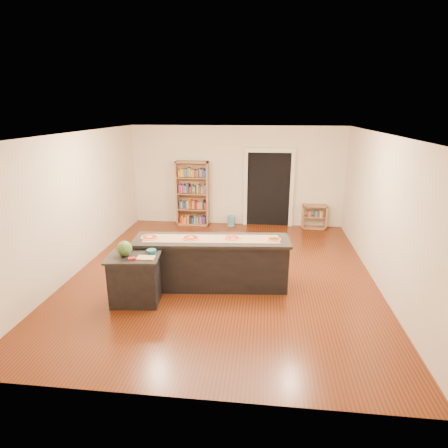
# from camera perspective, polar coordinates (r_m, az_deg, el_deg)

# --- Properties ---
(room) EXTENTS (6.00, 7.00, 2.80)m
(room) POSITION_cam_1_polar(r_m,az_deg,el_deg) (7.29, -0.18, 2.54)
(room) COLOR #F1E5CA
(room) RESTS_ON ground
(doorway) EXTENTS (1.40, 0.09, 2.21)m
(doorway) POSITION_cam_1_polar(r_m,az_deg,el_deg) (10.67, 6.82, 6.04)
(doorway) COLOR black
(doorway) RESTS_ON room
(kitchen_island) EXTENTS (2.87, 0.78, 0.95)m
(kitchen_island) POSITION_cam_1_polar(r_m,az_deg,el_deg) (7.06, -1.89, -5.88)
(kitchen_island) COLOR black
(kitchen_island) RESTS_ON ground
(side_counter) EXTENTS (0.88, 0.64, 0.87)m
(side_counter) POSITION_cam_1_polar(r_m,az_deg,el_deg) (6.66, -13.41, -8.21)
(side_counter) COLOR black
(side_counter) RESTS_ON ground
(bookshelf) EXTENTS (0.92, 0.33, 1.84)m
(bookshelf) POSITION_cam_1_polar(r_m,az_deg,el_deg) (10.75, -4.81, 4.65)
(bookshelf) COLOR #A57450
(bookshelf) RESTS_ON ground
(low_shelf) EXTENTS (0.68, 0.29, 0.68)m
(low_shelf) POSITION_cam_1_polar(r_m,az_deg,el_deg) (10.80, 13.57, 1.10)
(low_shelf) COLOR #A57450
(low_shelf) RESTS_ON ground
(waste_bin) EXTENTS (0.21, 0.21, 0.31)m
(waste_bin) POSITION_cam_1_polar(r_m,az_deg,el_deg) (10.75, 1.12, 0.49)
(waste_bin) COLOR #508BB2
(waste_bin) RESTS_ON ground
(kraft_paper) EXTENTS (2.52, 0.67, 0.00)m
(kraft_paper) POSITION_cam_1_polar(r_m,az_deg,el_deg) (6.90, -1.93, -2.25)
(kraft_paper) COLOR #9A774F
(kraft_paper) RESTS_ON kitchen_island
(watermelon) EXTENTS (0.26, 0.26, 0.26)m
(watermelon) POSITION_cam_1_polar(r_m,az_deg,el_deg) (6.50, -14.92, -3.64)
(watermelon) COLOR #144214
(watermelon) RESTS_ON side_counter
(cutting_board) EXTENTS (0.30, 0.21, 0.02)m
(cutting_board) POSITION_cam_1_polar(r_m,az_deg,el_deg) (6.36, -11.83, -5.07)
(cutting_board) COLOR tan
(cutting_board) RESTS_ON side_counter
(package_red) EXTENTS (0.14, 0.13, 0.04)m
(package_red) POSITION_cam_1_polar(r_m,az_deg,el_deg) (6.33, -13.90, -5.18)
(package_red) COLOR maroon
(package_red) RESTS_ON side_counter
(package_teal) EXTENTS (0.17, 0.17, 0.06)m
(package_teal) POSITION_cam_1_polar(r_m,az_deg,el_deg) (6.55, -11.00, -4.12)
(package_teal) COLOR #195966
(package_teal) RESTS_ON side_counter
(pizza_a) EXTENTS (0.32, 0.32, 0.02)m
(pizza_a) POSITION_cam_1_polar(r_m,az_deg,el_deg) (7.07, -11.25, -2.00)
(pizza_a) COLOR #DCA054
(pizza_a) RESTS_ON kitchen_island
(pizza_b) EXTENTS (0.32, 0.32, 0.02)m
(pizza_b) POSITION_cam_1_polar(r_m,az_deg,el_deg) (6.93, -5.09, -2.11)
(pizza_b) COLOR #DCA054
(pizza_b) RESTS_ON kitchen_island
(pizza_c) EXTENTS (0.33, 0.33, 0.02)m
(pizza_c) POSITION_cam_1_polar(r_m,az_deg,el_deg) (6.92, 1.25, -2.08)
(pizza_c) COLOR #DCA054
(pizza_c) RESTS_ON kitchen_island
(pizza_d) EXTENTS (0.27, 0.27, 0.02)m
(pizza_d) POSITION_cam_1_polar(r_m,az_deg,el_deg) (6.89, 7.62, -2.31)
(pizza_d) COLOR #DCA054
(pizza_d) RESTS_ON kitchen_island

